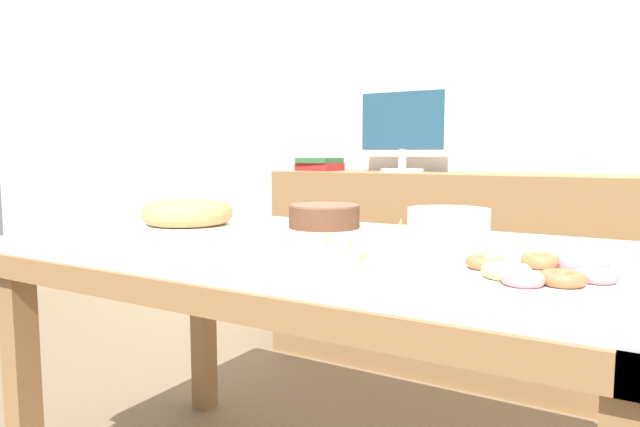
# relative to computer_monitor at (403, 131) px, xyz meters

# --- Properties ---
(wall_back) EXTENTS (8.00, 0.10, 2.60)m
(wall_back) POSITION_rel_computer_monitor_xyz_m (0.29, 0.30, 0.22)
(wall_back) COLOR silver
(wall_back) RESTS_ON ground
(dining_table) EXTENTS (1.58, 0.85, 0.76)m
(dining_table) POSITION_rel_computer_monitor_xyz_m (0.29, -1.23, -0.42)
(dining_table) COLOR silver
(dining_table) RESTS_ON ground
(sideboard) EXTENTS (1.74, 0.44, 0.89)m
(sideboard) POSITION_rel_computer_monitor_xyz_m (0.29, 0.00, -0.63)
(sideboard) COLOR olive
(sideboard) RESTS_ON ground
(computer_monitor) EXTENTS (0.42, 0.20, 0.38)m
(computer_monitor) POSITION_rel_computer_monitor_xyz_m (0.00, 0.00, 0.00)
(computer_monitor) COLOR silver
(computer_monitor) RESTS_ON sideboard
(book_stack) EXTENTS (0.22, 0.18, 0.06)m
(book_stack) POSITION_rel_computer_monitor_xyz_m (-0.45, 0.00, -0.16)
(book_stack) COLOR maroon
(book_stack) RESTS_ON sideboard
(cake_chocolate_round) EXTENTS (0.27, 0.27, 0.08)m
(cake_chocolate_round) POSITION_rel_computer_monitor_xyz_m (0.22, -1.09, -0.29)
(cake_chocolate_round) COLOR white
(cake_chocolate_round) RESTS_ON dining_table
(cake_golden_bundt) EXTENTS (0.27, 0.27, 0.08)m
(cake_golden_bundt) POSITION_rel_computer_monitor_xyz_m (-0.16, -1.23, -0.28)
(cake_golden_bundt) COLOR white
(cake_golden_bundt) RESTS_ON dining_table
(pastry_platter) EXTENTS (0.35, 0.35, 0.04)m
(pastry_platter) POSITION_rel_computer_monitor_xyz_m (0.86, -1.45, -0.31)
(pastry_platter) COLOR white
(pastry_platter) RESTS_ON dining_table
(plate_stack) EXTENTS (0.21, 0.21, 0.08)m
(plate_stack) POSITION_rel_computer_monitor_xyz_m (0.57, -1.04, -0.28)
(plate_stack) COLOR white
(plate_stack) RESTS_ON dining_table
(tealight_near_front) EXTENTS (0.04, 0.04, 0.04)m
(tealight_near_front) POSITION_rel_computer_monitor_xyz_m (0.46, -1.37, -0.31)
(tealight_near_front) COLOR silver
(tealight_near_front) RESTS_ON dining_table
(tealight_near_cakes) EXTENTS (0.04, 0.04, 0.04)m
(tealight_near_cakes) POSITION_rel_computer_monitor_xyz_m (0.55, -1.49, -0.31)
(tealight_near_cakes) COLOR silver
(tealight_near_cakes) RESTS_ON dining_table
(tealight_centre) EXTENTS (0.04, 0.04, 0.04)m
(tealight_centre) POSITION_rel_computer_monitor_xyz_m (0.37, -1.33, -0.31)
(tealight_centre) COLOR silver
(tealight_centre) RESTS_ON dining_table
(tealight_left_edge) EXTENTS (0.04, 0.04, 0.04)m
(tealight_left_edge) POSITION_rel_computer_monitor_xyz_m (0.40, -0.96, -0.31)
(tealight_left_edge) COLOR silver
(tealight_left_edge) RESTS_ON dining_table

